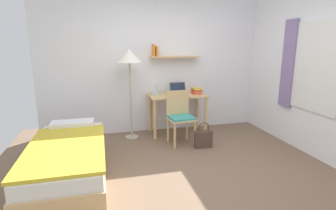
{
  "coord_description": "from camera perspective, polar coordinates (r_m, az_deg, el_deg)",
  "views": [
    {
      "loc": [
        -1.06,
        -2.95,
        1.68
      ],
      "look_at": [
        -0.18,
        0.51,
        0.85
      ],
      "focal_mm": 28.21,
      "sensor_mm": 36.0,
      "label": 1
    }
  ],
  "objects": [
    {
      "name": "wall_back",
      "position": [
        5.1,
        -2.19,
        8.85
      ],
      "size": [
        4.4,
        0.27,
        2.6
      ],
      "color": "white",
      "rests_on": "ground_plane"
    },
    {
      "name": "wall_right",
      "position": [
        4.3,
        31.81,
        6.13
      ],
      "size": [
        0.1,
        4.4,
        2.6
      ],
      "color": "white",
      "rests_on": "ground_plane"
    },
    {
      "name": "book_stack",
      "position": [
        5.07,
        6.14,
        3.08
      ],
      "size": [
        0.2,
        0.23,
        0.11
      ],
      "color": "#D13D38",
      "rests_on": "desk"
    },
    {
      "name": "ground_plane",
      "position": [
        3.56,
        5.09,
        -15.16
      ],
      "size": [
        5.28,
        5.28,
        0.0
      ],
      "primitive_type": "plane",
      "color": "brown"
    },
    {
      "name": "handbag",
      "position": [
        4.42,
        7.63,
        -7.21
      ],
      "size": [
        0.29,
        0.11,
        0.43
      ],
      "color": "#4C382D",
      "rests_on": "ground_plane"
    },
    {
      "name": "desk",
      "position": [
        4.96,
        2.05,
        0.63
      ],
      "size": [
        1.06,
        0.56,
        0.75
      ],
      "color": "tan",
      "rests_on": "ground_plane"
    },
    {
      "name": "bed",
      "position": [
        3.65,
        -20.69,
        -11.08
      ],
      "size": [
        0.9,
        1.91,
        0.54
      ],
      "color": "tan",
      "rests_on": "ground_plane"
    },
    {
      "name": "desk_chair",
      "position": [
        4.49,
        2.61,
        -2.15
      ],
      "size": [
        0.47,
        0.43,
        0.9
      ],
      "color": "tan",
      "rests_on": "ground_plane"
    },
    {
      "name": "water_bottle",
      "position": [
        4.81,
        -2.59,
        3.23
      ],
      "size": [
        0.06,
        0.06,
        0.21
      ],
      "primitive_type": "cylinder",
      "color": "silver",
      "rests_on": "desk"
    },
    {
      "name": "laptop",
      "position": [
        4.97,
        2.23,
        2.97
      ],
      "size": [
        0.31,
        0.24,
        0.22
      ],
      "color": "#2D2D33",
      "rests_on": "desk"
    },
    {
      "name": "standing_lamp",
      "position": [
        4.63,
        -8.34,
        9.61
      ],
      "size": [
        0.43,
        0.43,
        1.59
      ],
      "color": "#B2A893",
      "rests_on": "ground_plane"
    }
  ]
}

